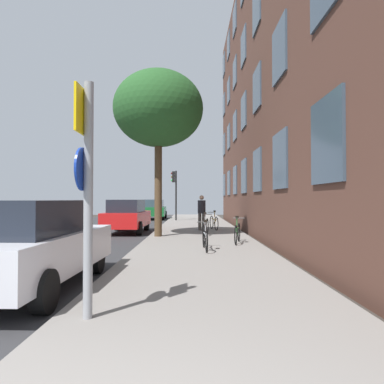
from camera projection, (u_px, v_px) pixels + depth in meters
The scene contains 15 objects.
ground_plane at pixel (123, 235), 16.08m from camera, with size 41.80×41.80×0.00m, color #332D28.
road_asphalt at pixel (78, 235), 16.08m from camera, with size 7.00×38.00×0.01m, color #2D2D30.
sidewalk at pixel (198, 233), 16.08m from camera, with size 4.20×38.00×0.12m, color gray.
building_facade at pixel (255, 80), 15.73m from camera, with size 0.56×27.00×14.12m.
sign_post at pixel (86, 180), 4.48m from camera, with size 0.16×0.60×3.05m.
traffic_light at pixel (174, 186), 25.40m from camera, with size 0.43×0.24×3.63m.
tree_near at pixel (158, 109), 14.43m from camera, with size 3.73×3.73×6.89m.
bicycle_0 at pixel (205, 238), 10.46m from camera, with size 0.42×1.72×0.92m.
bicycle_1 at pixel (237, 232), 12.10m from camera, with size 0.54×1.66×0.95m.
bicycle_2 at pixel (205, 226), 14.84m from camera, with size 0.47×1.66×0.98m.
bicycle_3 at pixel (214, 222), 17.44m from camera, with size 0.47×1.63×0.97m.
pedestrian_0 at pixel (201, 210), 17.14m from camera, with size 0.50×0.50×1.73m.
car_0 at pixel (28, 244), 6.26m from camera, with size 2.01×4.31×1.62m.
car_1 at pixel (127, 216), 16.97m from camera, with size 1.82×4.06×1.62m.
car_2 at pixel (153, 209), 28.36m from camera, with size 2.02×4.20×1.62m.
Camera 1 is at (0.81, -1.12, 1.65)m, focal length 32.44 mm.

